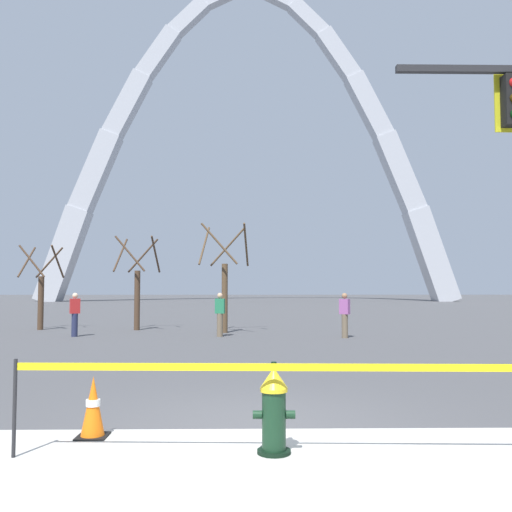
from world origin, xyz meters
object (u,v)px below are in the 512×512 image
at_px(fire_hydrant, 274,410).
at_px(pedestrian_standing_center, 75,314).
at_px(traffic_cone_by_hydrant, 93,407).
at_px(pedestrian_walking_left, 345,315).
at_px(monument_arch, 248,157).
at_px(pedestrian_walking_right, 220,314).

height_order(fire_hydrant, pedestrian_standing_center, pedestrian_standing_center).
relative_size(fire_hydrant, pedestrian_standing_center, 0.62).
distance_m(traffic_cone_by_hydrant, pedestrian_walking_left, 13.72).
distance_m(monument_arch, pedestrian_walking_right, 51.35).
relative_size(monument_arch, pedestrian_walking_right, 33.26).
relative_size(fire_hydrant, pedestrian_walking_left, 0.62).
relative_size(fire_hydrant, monument_arch, 0.02).
distance_m(pedestrian_standing_center, pedestrian_walking_right, 5.29).
distance_m(traffic_cone_by_hydrant, pedestrian_walking_right, 13.28).
bearing_deg(fire_hydrant, traffic_cone_by_hydrant, 162.65).
bearing_deg(pedestrian_standing_center, monument_arch, 82.39).
xyz_separation_m(fire_hydrant, traffic_cone_by_hydrant, (-2.14, 0.67, -0.11)).
distance_m(fire_hydrant, monument_arch, 64.70).
bearing_deg(monument_arch, pedestrian_standing_center, -97.61).
bearing_deg(monument_arch, fire_hydrant, -89.88).
height_order(traffic_cone_by_hydrant, pedestrian_standing_center, pedestrian_standing_center).
distance_m(fire_hydrant, pedestrian_walking_left, 13.68).
distance_m(monument_arch, pedestrian_walking_left, 52.02).
distance_m(traffic_cone_by_hydrant, pedestrian_standing_center, 14.04).
bearing_deg(pedestrian_standing_center, pedestrian_walking_left, -3.99).
height_order(traffic_cone_by_hydrant, pedestrian_walking_right, pedestrian_walking_right).
height_order(traffic_cone_by_hydrant, monument_arch, monument_arch).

